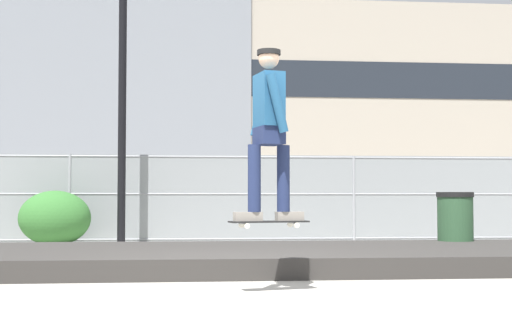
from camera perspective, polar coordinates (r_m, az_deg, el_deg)
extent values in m
plane|color=#9E998E|center=(7.48, -1.26, -9.78)|extent=(120.00, 120.00, 0.00)
cube|color=#33302D|center=(9.70, -2.22, -7.36)|extent=(11.74, 3.28, 0.25)
cube|color=black|center=(7.08, 1.05, -4.46)|extent=(0.82, 0.37, 0.02)
cylinder|color=silver|center=(7.26, 2.76, -4.68)|extent=(0.06, 0.04, 0.05)
cylinder|color=silver|center=(7.09, 3.28, -4.74)|extent=(0.06, 0.04, 0.05)
cylinder|color=silver|center=(7.08, -1.18, -4.74)|extent=(0.06, 0.04, 0.05)
cylinder|color=silver|center=(6.91, -0.74, -4.80)|extent=(0.06, 0.04, 0.05)
cube|color=#99999E|center=(7.17, 3.01, -4.54)|extent=(0.08, 0.15, 0.01)
cube|color=#99999E|center=(7.00, -0.97, -4.60)|extent=(0.08, 0.15, 0.01)
cube|color=gray|center=(7.15, 2.71, -4.01)|extent=(0.30, 0.16, 0.09)
cube|color=gray|center=(7.01, -0.65, -4.05)|extent=(0.30, 0.16, 0.09)
cylinder|color=#1E284C|center=(7.13, 2.21, -0.97)|extent=(0.13, 0.13, 0.67)
cylinder|color=#1E284C|center=(7.03, -0.14, -0.95)|extent=(0.13, 0.13, 0.67)
cube|color=#1E284C|center=(7.10, 1.04, 2.47)|extent=(0.31, 0.39, 0.18)
cube|color=navy|center=(7.14, 1.04, 5.35)|extent=(0.30, 0.42, 0.54)
cylinder|color=navy|center=(7.36, 0.41, 4.64)|extent=(0.25, 0.14, 0.58)
cylinder|color=navy|center=(6.91, 1.72, 5.11)|extent=(0.25, 0.14, 0.58)
sphere|color=tan|center=(7.21, 1.04, 8.69)|extent=(0.21, 0.21, 0.21)
cylinder|color=black|center=(7.22, 1.04, 9.14)|extent=(0.24, 0.24, 0.05)
cylinder|color=gray|center=(15.31, -14.77, -2.49)|extent=(0.06, 0.06, 1.85)
cylinder|color=gray|center=(15.52, 7.88, -2.54)|extent=(0.06, 0.06, 1.85)
cylinder|color=gray|center=(15.14, -3.36, 0.79)|extent=(18.16, 0.04, 0.04)
cylinder|color=gray|center=(15.11, -3.37, -2.22)|extent=(18.16, 0.04, 0.04)
cylinder|color=gray|center=(15.14, -3.38, -5.84)|extent=(18.16, 0.04, 0.04)
cube|color=gray|center=(15.11, -3.37, -2.57)|extent=(18.16, 0.01, 1.85)
cylinder|color=black|center=(14.48, -10.71, 6.04)|extent=(0.16, 0.16, 6.17)
cube|color=#566B4C|center=(18.30, -12.01, -3.30)|extent=(4.55, 2.21, 0.70)
cube|color=#23282D|center=(18.35, -12.60, -1.20)|extent=(2.34, 1.80, 0.64)
cylinder|color=black|center=(18.92, -7.42, -4.36)|extent=(0.66, 0.30, 0.64)
cylinder|color=black|center=(17.23, -8.17, -4.54)|extent=(0.66, 0.30, 0.64)
cylinder|color=black|center=(19.46, -15.43, -4.24)|extent=(0.66, 0.30, 0.64)
cylinder|color=black|center=(17.82, -16.90, -4.39)|extent=(0.66, 0.30, 0.64)
cube|color=#B7BABF|center=(18.08, 6.47, -3.35)|extent=(4.51, 2.10, 0.70)
cube|color=#23282D|center=(18.03, 5.85, -1.22)|extent=(2.30, 1.75, 0.64)
cylinder|color=black|center=(19.31, 9.69, -4.31)|extent=(0.65, 0.28, 0.64)
cylinder|color=black|center=(17.70, 11.50, -4.46)|extent=(0.65, 0.28, 0.64)
cylinder|color=black|center=(18.60, 1.70, -4.41)|extent=(0.65, 0.28, 0.64)
cylinder|color=black|center=(16.93, 2.80, -4.60)|extent=(0.65, 0.28, 0.64)
cylinder|color=black|center=(20.33, 16.60, -4.15)|extent=(0.65, 0.27, 0.64)
cylinder|color=black|center=(18.73, 18.36, -4.28)|extent=(0.65, 0.27, 0.64)
cube|color=slate|center=(54.56, -16.45, 10.30)|extent=(28.95, 10.21, 25.81)
cube|color=#9E9384|center=(56.04, 7.65, 4.00)|extent=(30.09, 13.97, 14.48)
cube|color=#1E232B|center=(49.54, 9.47, 6.90)|extent=(27.68, 0.04, 2.50)
ellipsoid|color=#336B2D|center=(14.43, -15.89, -4.01)|extent=(1.39, 1.14, 1.08)
cylinder|color=#2D5133|center=(11.79, 15.75, -4.70)|extent=(0.56, 0.56, 0.95)
cylinder|color=black|center=(11.78, 15.72, -2.19)|extent=(0.59, 0.59, 0.08)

